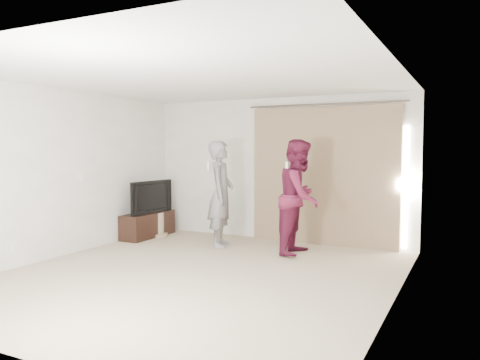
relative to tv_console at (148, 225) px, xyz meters
The scene contains 10 objects.
floor 2.93m from the tv_console, 39.25° to the right, with size 5.50×5.50×0.00m, color #BAAB8C.
wall_back 2.66m from the tv_console, 21.66° to the left, with size 5.00×0.04×2.60m, color white.
wall_left 2.15m from the tv_console, 97.24° to the right, with size 0.04×5.50×2.60m.
ceiling 3.76m from the tv_console, 39.25° to the right, with size 5.00×5.50×0.01m, color white.
curtain 3.43m from the tv_console, 14.63° to the left, with size 2.80×0.11×2.46m.
tv_console is the anchor object (origin of this frame).
tv 0.54m from the tv_console, ahead, with size 1.07×0.14×0.61m, color black.
scratching_post 0.21m from the tv_console, 36.96° to the left, with size 0.34×0.34×0.45m.
person_man 1.79m from the tv_console, ahead, with size 0.61×0.76×1.81m.
person_woman 3.12m from the tv_console, ahead, with size 0.70×0.89×1.83m.
Camera 1 is at (3.25, -5.22, 1.70)m, focal length 35.00 mm.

